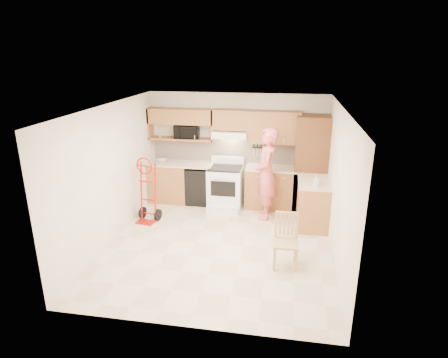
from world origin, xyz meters
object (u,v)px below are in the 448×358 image
(microwave, at_px, (187,131))
(range, at_px, (225,185))
(person, at_px, (266,174))
(dining_chair, at_px, (286,242))
(hand_truck, at_px, (146,193))

(microwave, relative_size, range, 0.50)
(person, height_order, dining_chair, person)
(dining_chair, bearing_deg, range, 119.25)
(range, relative_size, person, 0.57)
(range, bearing_deg, dining_chair, -58.59)
(microwave, distance_m, hand_truck, 1.77)
(hand_truck, bearing_deg, microwave, 78.22)
(hand_truck, height_order, dining_chair, hand_truck)
(range, xyz_separation_m, dining_chair, (1.38, -2.27, -0.10))
(dining_chair, bearing_deg, person, 101.58)
(range, relative_size, hand_truck, 0.89)
(microwave, height_order, person, person)
(microwave, height_order, dining_chair, microwave)
(person, relative_size, dining_chair, 2.16)
(range, height_order, person, person)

